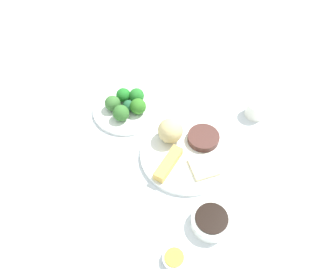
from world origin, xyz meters
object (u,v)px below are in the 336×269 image
object	(u,v)px
sauce_ramekin_hot_mustard	(174,259)
teacup	(256,109)
soy_sauce_bowl	(211,221)
broccoli_plate	(127,109)
main_plate	(186,154)

from	to	relation	value
sauce_ramekin_hot_mustard	teacup	bearing A→B (deg)	144.24
soy_sauce_bowl	broccoli_plate	bearing A→B (deg)	-153.99
sauce_ramekin_hot_mustard	teacup	size ratio (longest dim) A/B	0.83
broccoli_plate	teacup	distance (m)	0.43
broccoli_plate	sauce_ramekin_hot_mustard	size ratio (longest dim) A/B	4.02
soy_sauce_bowl	main_plate	bearing A→B (deg)	-171.20
sauce_ramekin_hot_mustard	teacup	xyz separation A→B (m)	(-0.44, 0.32, 0.02)
soy_sauce_bowl	sauce_ramekin_hot_mustard	xyz separation A→B (m)	(0.08, -0.10, -0.01)
main_plate	broccoli_plate	bearing A→B (deg)	-139.74
broccoli_plate	soy_sauce_bowl	bearing A→B (deg)	26.01
sauce_ramekin_hot_mustard	main_plate	bearing A→B (deg)	167.03
soy_sauce_bowl	teacup	bearing A→B (deg)	149.20
main_plate	sauce_ramekin_hot_mustard	world-z (taller)	sauce_ramekin_hot_mustard
teacup	broccoli_plate	bearing A→B (deg)	-98.28
main_plate	teacup	xyz separation A→B (m)	(-0.14, 0.25, 0.02)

